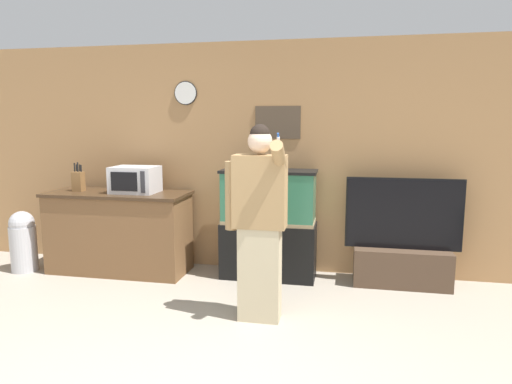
% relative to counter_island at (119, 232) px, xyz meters
% --- Properties ---
extents(wall_back_paneled, '(10.00, 0.08, 2.60)m').
position_rel_counter_island_xyz_m(wall_back_paneled, '(1.66, 0.45, 0.84)').
color(wall_back_paneled, '#A87A4C').
rests_on(wall_back_paneled, ground_plane).
extents(counter_island, '(1.61, 0.64, 0.92)m').
position_rel_counter_island_xyz_m(counter_island, '(0.00, 0.00, 0.00)').
color(counter_island, brown).
rests_on(counter_island, ground_plane).
extents(microwave, '(0.50, 0.38, 0.30)m').
position_rel_counter_island_xyz_m(microwave, '(0.21, 0.02, 0.61)').
color(microwave, silver).
rests_on(microwave, counter_island).
extents(knife_block, '(0.12, 0.10, 0.33)m').
position_rel_counter_island_xyz_m(knife_block, '(-0.48, -0.01, 0.58)').
color(knife_block, brown).
rests_on(knife_block, counter_island).
extents(aquarium_on_stand, '(1.03, 0.42, 1.20)m').
position_rel_counter_island_xyz_m(aquarium_on_stand, '(1.72, 0.13, 0.14)').
color(aquarium_on_stand, black).
rests_on(aquarium_on_stand, ground_plane).
extents(tv_on_stand, '(1.19, 0.40, 1.14)m').
position_rel_counter_island_xyz_m(tv_on_stand, '(3.14, 0.17, -0.13)').
color(tv_on_stand, '#4C3828').
rests_on(tv_on_stand, ground_plane).
extents(person_standing, '(0.53, 0.40, 1.69)m').
position_rel_counter_island_xyz_m(person_standing, '(1.82, -0.97, 0.42)').
color(person_standing, '#BCAD89').
rests_on(person_standing, ground_plane).
extents(trash_bin, '(0.29, 0.29, 0.70)m').
position_rel_counter_island_xyz_m(trash_bin, '(-1.10, -0.21, -0.10)').
color(trash_bin, '#B7B7BC').
rests_on(trash_bin, ground_plane).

